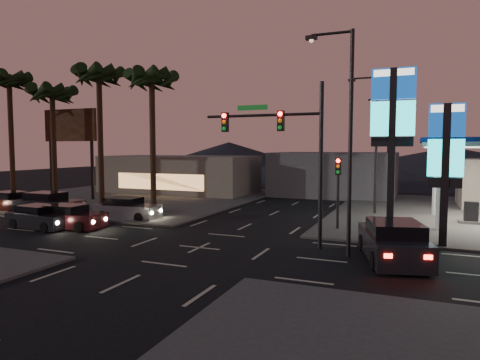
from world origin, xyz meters
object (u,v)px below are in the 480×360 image
at_px(traffic_signal_mast, 286,141).
at_px(pylon_sign_short, 446,153).
at_px(suv_station, 393,242).
at_px(pylon_sign_tall, 393,119).
at_px(car_lane_b_front, 127,209).
at_px(car_lane_a_front, 40,218).
at_px(car_lane_a_mid, 69,217).
at_px(car_lane_b_mid, 49,204).
at_px(car_lane_b_rear, 12,202).

bearing_deg(traffic_signal_mast, pylon_sign_short, 19.13).
distance_m(pylon_sign_short, suv_station, 5.58).
distance_m(pylon_sign_tall, suv_station, 7.14).
distance_m(pylon_sign_tall, car_lane_b_front, 17.98).
relative_size(pylon_sign_short, car_lane_a_front, 1.59).
relative_size(pylon_sign_tall, suv_station, 1.60).
relative_size(traffic_signal_mast, car_lane_a_mid, 1.79).
height_order(car_lane_b_mid, suv_station, suv_station).
xyz_separation_m(car_lane_a_mid, car_lane_b_rear, (-9.44, 3.84, 0.03)).
relative_size(pylon_sign_tall, car_lane_b_front, 1.93).
distance_m(traffic_signal_mast, car_lane_a_mid, 14.22).
relative_size(pylon_sign_tall, car_lane_a_mid, 2.01).
bearing_deg(traffic_signal_mast, car_lane_b_front, 163.72).
bearing_deg(pylon_sign_tall, car_lane_a_mid, -167.62).
xyz_separation_m(traffic_signal_mast, car_lane_a_mid, (-13.46, -0.48, -4.56)).
bearing_deg(suv_station, traffic_signal_mast, 169.67).
xyz_separation_m(car_lane_a_mid, suv_station, (18.58, -0.45, 0.16)).
relative_size(car_lane_a_mid, car_lane_b_mid, 0.87).
bearing_deg(pylon_sign_short, suv_station, -121.62).
height_order(traffic_signal_mast, car_lane_b_front, traffic_signal_mast).
bearing_deg(suv_station, car_lane_a_mid, 178.61).
height_order(pylon_sign_short, traffic_signal_mast, traffic_signal_mast).
distance_m(car_lane_a_front, car_lane_b_mid, 5.44).
relative_size(car_lane_a_mid, car_lane_b_rear, 0.94).
bearing_deg(pylon_sign_tall, suv_station, -85.13).
bearing_deg(car_lane_b_mid, traffic_signal_mast, -8.89).
bearing_deg(car_lane_b_rear, pylon_sign_short, -1.60).
bearing_deg(pylon_sign_short, pylon_sign_tall, 158.20).
distance_m(traffic_signal_mast, suv_station, 6.82).
height_order(car_lane_b_front, car_lane_b_rear, car_lane_b_rear).
bearing_deg(car_lane_b_mid, car_lane_a_mid, -33.02).
relative_size(car_lane_b_front, car_lane_b_rear, 0.98).
distance_m(car_lane_b_rear, suv_station, 28.35).
distance_m(car_lane_b_mid, suv_station, 24.13).
height_order(car_lane_a_mid, car_lane_b_front, car_lane_b_front).
xyz_separation_m(traffic_signal_mast, car_lane_b_mid, (-18.70, 2.92, -4.46)).
height_order(pylon_sign_tall, traffic_signal_mast, pylon_sign_tall).
height_order(car_lane_a_front, car_lane_b_front, car_lane_b_front).
bearing_deg(pylon_sign_tall, car_lane_a_front, -166.75).
bearing_deg(pylon_sign_tall, traffic_signal_mast, -143.48).
bearing_deg(pylon_sign_short, car_lane_a_front, -170.67).
bearing_deg(car_lane_b_front, pylon_sign_tall, -0.27).
bearing_deg(car_lane_b_mid, car_lane_b_rear, 174.16).
bearing_deg(car_lane_b_mid, suv_station, -9.20).
xyz_separation_m(pylon_sign_tall, traffic_signal_mast, (-4.74, -3.51, -1.17)).
xyz_separation_m(car_lane_a_front, car_lane_b_rear, (-7.80, 4.51, 0.05)).
bearing_deg(traffic_signal_mast, car_lane_a_mid, -177.95).
bearing_deg(car_lane_b_front, car_lane_b_mid, -174.03).
height_order(car_lane_a_front, car_lane_b_mid, car_lane_b_mid).
xyz_separation_m(car_lane_a_mid, car_lane_b_front, (1.16, 4.08, 0.03)).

